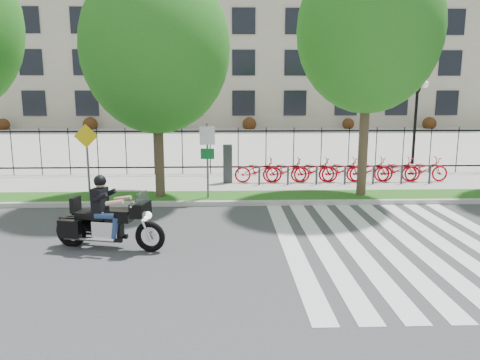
{
  "coord_description": "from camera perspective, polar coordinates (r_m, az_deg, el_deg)",
  "views": [
    {
      "loc": [
        0.6,
        -10.78,
        3.71
      ],
      "look_at": [
        1.07,
        3.0,
        1.06
      ],
      "focal_mm": 35.0,
      "sensor_mm": 36.0,
      "label": 1
    }
  ],
  "objects": [
    {
      "name": "street_tree_1",
      "position": [
        15.94,
        -10.23,
        15.57
      ],
      "size": [
        4.83,
        4.83,
        7.7
      ],
      "color": "#3A2D20",
      "rests_on": "grass_verge"
    },
    {
      "name": "sign_pole_warning",
      "position": [
        16.13,
        -18.15,
        3.33
      ],
      "size": [
        0.78,
        0.09,
        2.49
      ],
      "color": "#59595B",
      "rests_on": "grass_verge"
    },
    {
      "name": "ground",
      "position": [
        11.42,
        -4.89,
        -8.12
      ],
      "size": [
        120.0,
        120.0,
        0.0
      ],
      "primitive_type": "plane",
      "color": "#3A3A3D",
      "rests_on": "ground"
    },
    {
      "name": "iron_fence",
      "position": [
        20.16,
        -3.64,
        3.56
      ],
      "size": [
        30.0,
        0.06,
        2.0
      ],
      "primitive_type": null,
      "color": "black",
      "rests_on": "sidewalk"
    },
    {
      "name": "sign_pole_regulatory",
      "position": [
        15.5,
        -3.99,
        3.55
      ],
      "size": [
        0.5,
        0.09,
        2.5
      ],
      "color": "#59595B",
      "rests_on": "grass_verge"
    },
    {
      "name": "lamp_post_right",
      "position": [
        24.65,
        20.74,
        9.01
      ],
      "size": [
        1.06,
        0.7,
        4.25
      ],
      "color": "black",
      "rests_on": "ground"
    },
    {
      "name": "street_tree_2",
      "position": [
        16.55,
        15.44,
        17.23
      ],
      "size": [
        4.73,
        4.73,
        8.23
      ],
      "color": "#3A2D20",
      "rests_on": "grass_verge"
    },
    {
      "name": "grass_verge",
      "position": [
        16.16,
        -4.02,
        -2.15
      ],
      "size": [
        60.0,
        1.5,
        0.15
      ],
      "primitive_type": "cube",
      "color": "#1F4B12",
      "rests_on": "ground"
    },
    {
      "name": "plaza",
      "position": [
        35.98,
        -2.9,
        5.02
      ],
      "size": [
        80.0,
        34.0,
        0.1
      ],
      "primitive_type": "cube",
      "color": "gray",
      "rests_on": "ground"
    },
    {
      "name": "bike_share_station",
      "position": [
        18.8,
        12.11,
        1.23
      ],
      "size": [
        8.9,
        0.86,
        1.5
      ],
      "color": "#2D2D33",
      "rests_on": "sidewalk"
    },
    {
      "name": "crosswalk_stripes",
      "position": [
        12.16,
        18.66,
        -7.45
      ],
      "size": [
        5.7,
        8.0,
        0.01
      ],
      "primitive_type": null,
      "color": "silver",
      "rests_on": "ground"
    },
    {
      "name": "motorcycle_rider",
      "position": [
        11.48,
        -15.77,
        -4.67
      ],
      "size": [
        2.73,
        1.16,
        2.14
      ],
      "color": "black",
      "rests_on": "ground"
    },
    {
      "name": "office_building",
      "position": [
        56.05,
        -2.67,
        17.27
      ],
      "size": [
        60.0,
        21.9,
        20.15
      ],
      "color": "#A19781",
      "rests_on": "ground"
    },
    {
      "name": "curb",
      "position": [
        15.33,
        -4.13,
        -2.87
      ],
      "size": [
        60.0,
        0.2,
        0.15
      ],
      "primitive_type": "cube",
      "color": "#ADABA3",
      "rests_on": "ground"
    },
    {
      "name": "sidewalk",
      "position": [
        18.6,
        -3.75,
        -0.42
      ],
      "size": [
        60.0,
        3.5,
        0.15
      ],
      "primitive_type": "cube",
      "color": "gray",
      "rests_on": "ground"
    }
  ]
}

